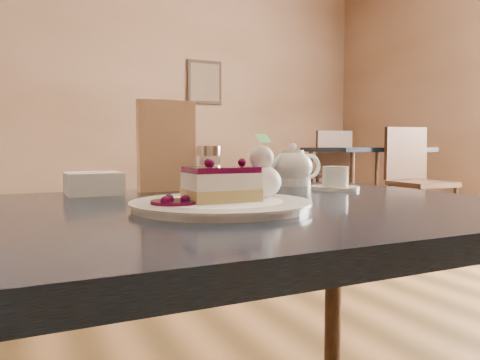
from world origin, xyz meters
name	(u,v)px	position (x,y,z in m)	size (l,w,h in m)	color
main_table	(210,248)	(-0.07, 0.05, 0.61)	(1.09, 0.74, 0.68)	#152336
dessert_plate	(221,205)	(-0.07, 0.00, 0.68)	(0.28, 0.28, 0.01)	white
cheesecake_slice	(221,184)	(-0.07, 0.00, 0.72)	(0.11, 0.08, 0.05)	tan
whipped_cream	(262,182)	(0.01, 0.01, 0.72)	(0.06, 0.06, 0.06)	white
berry_sauce	(175,202)	(-0.14, 0.00, 0.69)	(0.07, 0.07, 0.01)	#450329
tea_set	(301,171)	(0.28, 0.31, 0.72)	(0.18, 0.25, 0.10)	white
menu_card	(167,146)	(-0.06, 0.33, 0.78)	(0.13, 0.03, 0.20)	beige
sugar_shaker	(209,168)	(0.03, 0.30, 0.73)	(0.05, 0.05, 0.10)	white
napkin_stack	(94,183)	(-0.21, 0.33, 0.70)	(0.11, 0.11, 0.05)	white
bg_table_far_right	(365,218)	(2.75, 2.99, 0.07)	(1.08, 1.88, 1.25)	#152336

